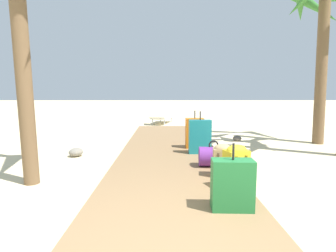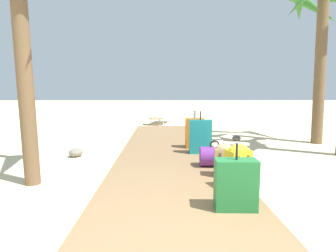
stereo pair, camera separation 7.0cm
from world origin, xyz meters
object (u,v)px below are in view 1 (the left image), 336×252
object	(u,v)px
backpack_tan	(223,159)
lounge_chair	(161,116)
suitcase_teal	(200,137)
palm_tree_far_right	(325,14)
backpack_yellow	(236,165)
duffel_bag_purple	(213,156)
suitcase_orange	(195,133)
suitcase_green	(232,185)

from	to	relation	value
backpack_tan	lounge_chair	bearing A→B (deg)	98.08
suitcase_teal	palm_tree_far_right	size ratio (longest dim) A/B	0.21
backpack_yellow	palm_tree_far_right	world-z (taller)	palm_tree_far_right
duffel_bag_purple	suitcase_orange	xyz separation A→B (m)	(-0.16, 1.48, 0.16)
suitcase_orange	lounge_chair	distance (m)	5.01
suitcase_green	suitcase_teal	xyz separation A→B (m)	(-0.02, 2.61, 0.07)
suitcase_teal	backpack_tan	bearing A→B (deg)	-84.25
suitcase_orange	lounge_chair	bearing A→B (deg)	99.07
backpack_yellow	lounge_chair	bearing A→B (deg)	98.10
suitcase_green	backpack_yellow	distance (m)	0.68
suitcase_teal	palm_tree_far_right	world-z (taller)	palm_tree_far_right
palm_tree_far_right	suitcase_orange	bearing A→B (deg)	-163.36
backpack_tan	suitcase_orange	size ratio (longest dim) A/B	0.59
suitcase_green	suitcase_orange	distance (m)	3.15
duffel_bag_purple	palm_tree_far_right	distance (m)	4.88
duffel_bag_purple	suitcase_orange	distance (m)	1.49
backpack_yellow	palm_tree_far_right	bearing A→B (deg)	49.51
backpack_yellow	duffel_bag_purple	world-z (taller)	backpack_yellow
backpack_tan	lounge_chair	world-z (taller)	lounge_chair
suitcase_green	suitcase_teal	bearing A→B (deg)	90.33
suitcase_green	lounge_chair	distance (m)	8.14
suitcase_green	backpack_yellow	bearing A→B (deg)	72.29
lounge_chair	suitcase_orange	bearing A→B (deg)	-80.93
duffel_bag_purple	suitcase_teal	size ratio (longest dim) A/B	0.58
suitcase_orange	duffel_bag_purple	bearing A→B (deg)	-83.93
suitcase_orange	suitcase_teal	xyz separation A→B (m)	(0.05, -0.53, 0.01)
palm_tree_far_right	lounge_chair	distance (m)	6.32
duffel_bag_purple	lounge_chair	distance (m)	6.49
suitcase_green	suitcase_teal	world-z (taller)	suitcase_teal
duffel_bag_purple	suitcase_teal	bearing A→B (deg)	96.54
lounge_chair	duffel_bag_purple	bearing A→B (deg)	-81.61
suitcase_green	backpack_tan	bearing A→B (deg)	83.31
backpack_tan	backpack_yellow	xyz separation A→B (m)	(0.07, -0.49, 0.05)
suitcase_orange	palm_tree_far_right	size ratio (longest dim) A/B	0.20
backpack_yellow	lounge_chair	xyz separation A→B (m)	(-1.06, 7.45, -0.05)
backpack_yellow	palm_tree_far_right	xyz separation A→B (m)	(2.96, 3.47, 2.77)
backpack_tan	backpack_yellow	size ratio (longest dim) A/B	0.84
backpack_tan	suitcase_teal	size ratio (longest dim) A/B	0.57
duffel_bag_purple	palm_tree_far_right	bearing A→B (deg)	38.46
backpack_tan	duffel_bag_purple	bearing A→B (deg)	94.35
lounge_chair	backpack_tan	bearing A→B (deg)	-81.92
palm_tree_far_right	backpack_tan	bearing A→B (deg)	-135.56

